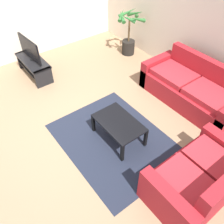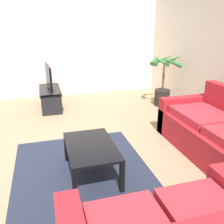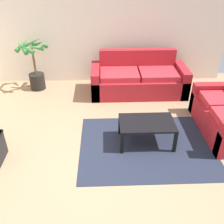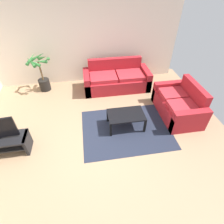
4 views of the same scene
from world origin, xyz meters
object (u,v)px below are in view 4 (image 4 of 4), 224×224
(couch_main, at_px, (116,80))
(tv_stand, at_px, (1,143))
(coffee_table, at_px, (126,116))
(potted_palm, at_px, (42,75))
(couch_loveseat, at_px, (178,105))

(couch_main, height_order, tv_stand, couch_main)
(tv_stand, height_order, coffee_table, tv_stand)
(tv_stand, distance_m, potted_palm, 2.56)
(coffee_table, xyz_separation_m, potted_palm, (-2.24, 2.13, 0.18))
(coffee_table, bearing_deg, tv_stand, -172.83)
(tv_stand, bearing_deg, coffee_table, 7.17)
(couch_main, xyz_separation_m, potted_palm, (-2.34, 0.27, 0.23))
(couch_main, xyz_separation_m, tv_stand, (-2.91, -2.21, -0.02))
(couch_main, distance_m, tv_stand, 3.65)
(couch_main, xyz_separation_m, couch_loveseat, (1.42, -1.58, -0.00))
(couch_loveseat, relative_size, potted_palm, 1.28)
(couch_main, bearing_deg, tv_stand, -142.79)
(couch_main, bearing_deg, potted_palm, 173.38)
(couch_loveseat, distance_m, coffee_table, 1.54)
(tv_stand, relative_size, potted_palm, 0.93)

